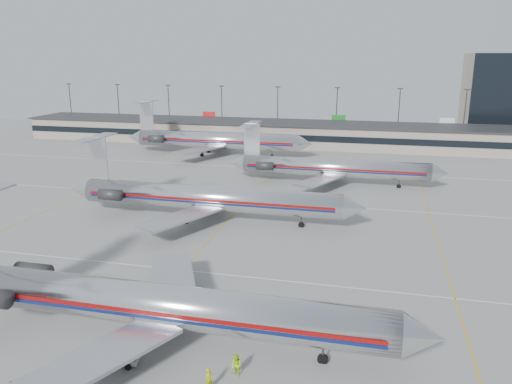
% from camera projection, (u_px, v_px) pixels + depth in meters
% --- Properties ---
extents(ground, '(260.00, 260.00, 0.00)m').
position_uv_depth(ground, '(143.00, 311.00, 48.60)').
color(ground, gray).
rests_on(ground, ground).
extents(apron_markings, '(160.00, 0.15, 0.02)m').
position_uv_depth(apron_markings, '(181.00, 270.00, 57.98)').
color(apron_markings, silver).
rests_on(apron_markings, ground).
extents(terminal, '(162.00, 17.00, 6.25)m').
position_uv_depth(terminal, '(299.00, 134.00, 139.63)').
color(terminal, gray).
rests_on(terminal, ground).
extents(light_mast_row, '(163.60, 0.40, 15.28)m').
position_uv_depth(light_mast_row, '(307.00, 109.00, 151.36)').
color(light_mast_row, '#38383D').
rests_on(light_mast_row, ground).
extents(jet_foreground, '(46.17, 27.19, 12.09)m').
position_uv_depth(jet_foreground, '(152.00, 303.00, 42.85)').
color(jet_foreground, silver).
rests_on(jet_foreground, ground).
extents(jet_second_row, '(46.51, 27.39, 12.17)m').
position_uv_depth(jet_second_row, '(204.00, 197.00, 75.02)').
color(jet_second_row, silver).
rests_on(jet_second_row, ground).
extents(jet_third_row, '(41.99, 25.83, 11.48)m').
position_uv_depth(jet_third_row, '(330.00, 167.00, 96.25)').
color(jet_third_row, silver).
rests_on(jet_third_row, ground).
extents(jet_back_row, '(48.27, 29.69, 13.20)m').
position_uv_depth(jet_back_row, '(213.00, 140.00, 124.79)').
color(jet_back_row, silver).
rests_on(jet_back_row, ground).
extents(belt_loader, '(4.32, 1.89, 2.22)m').
position_uv_depth(belt_loader, '(117.00, 357.00, 40.11)').
color(belt_loader, '#999999').
rests_on(belt_loader, ground).
extents(ramp_worker_near, '(0.77, 0.80, 1.85)m').
position_uv_depth(ramp_worker_near, '(209.00, 380.00, 36.84)').
color(ramp_worker_near, '#ADC012').
rests_on(ramp_worker_near, ground).
extents(ramp_worker_far, '(1.12, 1.04, 1.84)m').
position_uv_depth(ramp_worker_far, '(236.00, 365.00, 38.53)').
color(ramp_worker_far, '#ACEF16').
rests_on(ramp_worker_far, ground).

